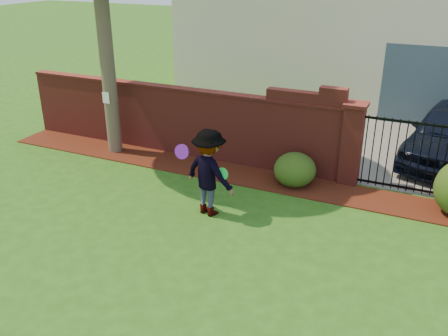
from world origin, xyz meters
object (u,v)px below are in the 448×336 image
at_px(man, 208,173).
at_px(car, 448,136).
at_px(frisbee_green, 222,174).
at_px(frisbee_purple, 182,152).

bearing_deg(man, car, -114.95).
distance_m(man, frisbee_green, 0.38).
bearing_deg(frisbee_green, car, 51.63).
relative_size(car, frisbee_purple, 14.41).
bearing_deg(car, frisbee_purple, -122.29).
bearing_deg(frisbee_green, man, 164.38).
distance_m(frisbee_purple, frisbee_green, 0.89).
xyz_separation_m(frisbee_purple, frisbee_green, (0.82, 0.07, -0.34)).
distance_m(man, frisbee_purple, 0.66).
height_order(car, frisbee_purple, frisbee_purple).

